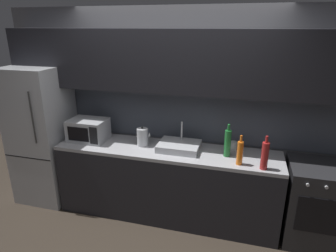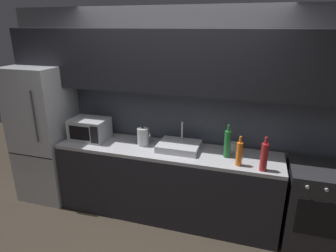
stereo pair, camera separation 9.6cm
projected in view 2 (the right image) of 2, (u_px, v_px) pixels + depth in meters
The scene contains 11 objects.
back_wall at pixel (174, 90), 3.48m from camera, with size 4.39×0.44×2.50m.
counter_run at pixel (166, 182), 3.57m from camera, with size 2.65×0.60×0.90m.
refrigerator at pixel (45, 134), 3.90m from camera, with size 0.68×0.69×1.81m.
oven_range at pixel (314, 206), 3.11m from camera, with size 0.60×0.62×0.90m.
microwave at pixel (90, 129), 3.68m from camera, with size 0.46×0.35×0.27m.
sink_basin at pixel (179, 146), 3.40m from camera, with size 0.48×0.38×0.30m.
kettle at pixel (143, 137), 3.50m from camera, with size 0.17×0.14×0.24m.
wine_bottle_green at pixel (227, 144), 3.17m from camera, with size 0.07×0.07×0.37m.
wine_bottle_orange at pixel (239, 154), 2.98m from camera, with size 0.06×0.06×0.32m.
wine_bottle_red at pixel (264, 157), 2.87m from camera, with size 0.07×0.07×0.36m.
mug_clear at pixel (234, 146), 3.39m from camera, with size 0.09×0.09×0.09m, color silver.
Camera 2 is at (0.94, -2.10, 2.29)m, focal length 30.98 mm.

